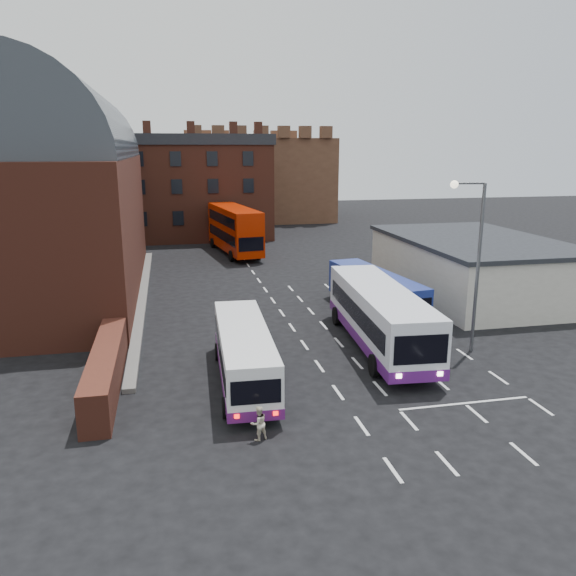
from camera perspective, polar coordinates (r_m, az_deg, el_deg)
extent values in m
plane|color=black|center=(26.44, 4.59, -9.82)|extent=(180.00, 180.00, 0.00)
cube|color=#602B1E|center=(45.29, -22.79, 5.76)|extent=(12.00, 28.00, 10.00)
cylinder|color=#1E2328|center=(44.94, -23.40, 12.07)|extent=(12.00, 26.00, 12.00)
cube|color=#602B1E|center=(27.15, -17.99, -7.79)|extent=(1.20, 10.00, 1.80)
cube|color=beige|center=(44.06, 18.32, 1.97)|extent=(10.00, 16.00, 4.00)
cube|color=#282B30|center=(43.69, 18.53, 4.67)|extent=(10.40, 16.40, 0.30)
cube|color=brown|center=(69.33, -11.28, 9.51)|extent=(22.00, 10.00, 11.00)
cube|color=brown|center=(90.21, -3.76, 11.06)|extent=(22.00, 22.00, 12.00)
cube|color=white|center=(26.20, -4.49, -6.41)|extent=(2.59, 9.77, 2.20)
cube|color=black|center=(26.16, -4.50, -6.14)|extent=(2.60, 8.57, 0.79)
cylinder|color=black|center=(29.41, -7.16, -6.44)|extent=(0.28, 0.89, 0.88)
cylinder|color=black|center=(23.42, -6.38, -11.99)|extent=(0.28, 0.89, 0.88)
cylinder|color=black|center=(29.57, -2.88, -6.23)|extent=(0.28, 0.89, 0.88)
cylinder|color=black|center=(23.61, -0.93, -11.66)|extent=(0.28, 0.89, 0.88)
cube|color=white|center=(30.87, 9.28, -2.56)|extent=(3.67, 12.44, 2.79)
cube|color=black|center=(30.83, 9.29, -2.27)|extent=(3.65, 11.25, 1.00)
cylinder|color=black|center=(28.30, 14.21, -7.36)|extent=(0.39, 1.14, 1.12)
cylinder|color=black|center=(35.65, 9.31, -2.64)|extent=(0.39, 1.14, 1.12)
cylinder|color=black|center=(27.41, 8.74, -7.80)|extent=(0.39, 1.14, 1.12)
cylinder|color=black|center=(34.94, 4.93, -2.84)|extent=(0.39, 1.14, 1.12)
cube|color=navy|center=(37.34, 8.84, -0.20)|extent=(3.51, 10.22, 2.28)
cube|color=black|center=(37.30, 8.84, 0.00)|extent=(3.42, 9.04, 0.82)
cylinder|color=black|center=(35.54, 12.79, -3.03)|extent=(0.37, 0.94, 0.91)
cylinder|color=black|center=(41.17, 7.88, -0.46)|extent=(0.37, 0.94, 0.91)
cylinder|color=black|center=(34.43, 9.56, -3.43)|extent=(0.37, 0.94, 0.91)
cylinder|color=black|center=(40.21, 4.98, -0.73)|extent=(0.37, 0.94, 0.91)
cube|color=#AD1B00|center=(58.03, -5.47, 6.07)|extent=(4.40, 12.29, 4.26)
cube|color=black|center=(58.12, -5.45, 5.49)|extent=(4.29, 11.11, 0.98)
cylinder|color=black|center=(55.11, -3.02, 3.45)|extent=(0.46, 1.13, 1.09)
cylinder|color=black|center=(62.77, -5.21, 4.71)|extent=(0.46, 1.13, 1.09)
cylinder|color=black|center=(54.39, -5.78, 3.25)|extent=(0.46, 1.13, 1.09)
cylinder|color=black|center=(62.14, -7.65, 4.55)|extent=(0.46, 1.13, 1.09)
cylinder|color=#505256|center=(30.91, 18.72, 1.72)|extent=(0.18, 0.18, 8.96)
cylinder|color=#505256|center=(30.05, 17.98, 10.09)|extent=(1.56, 0.36, 0.11)
sphere|color=#FFF2CC|center=(29.78, 16.54, 10.05)|extent=(0.40, 0.40, 0.40)
imported|color=maroon|center=(23.29, -5.32, -11.36)|extent=(0.61, 0.52, 1.42)
imported|color=beige|center=(21.62, -3.00, -13.55)|extent=(0.79, 0.70, 1.35)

